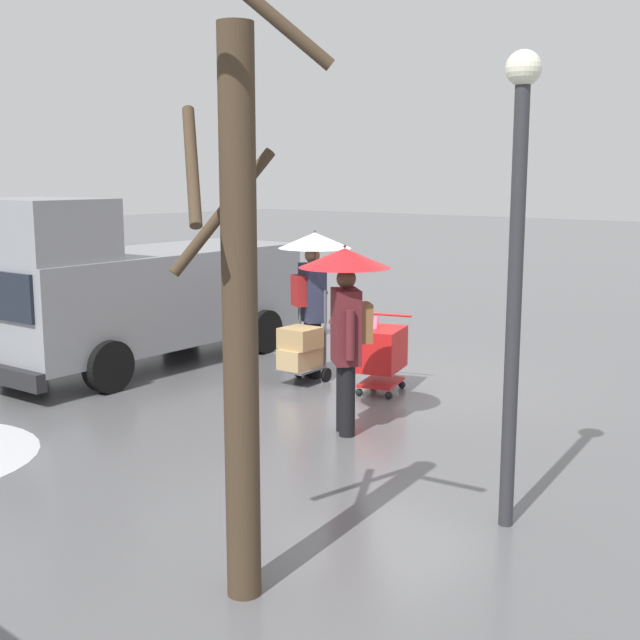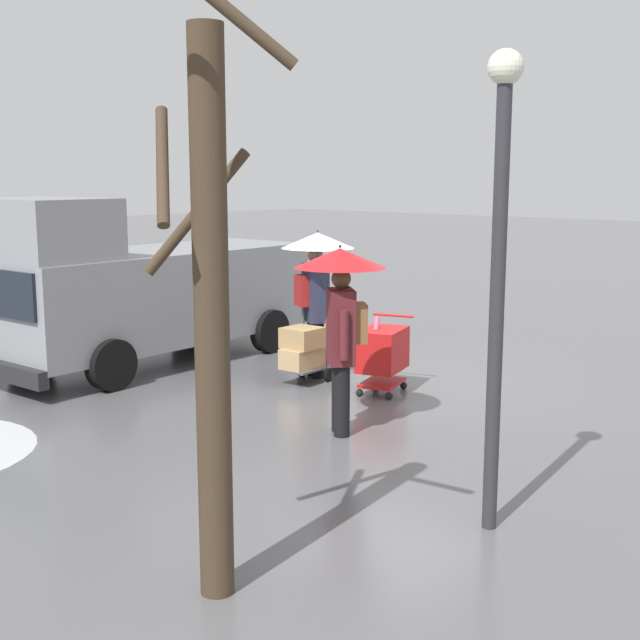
{
  "view_description": "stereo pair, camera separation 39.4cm",
  "coord_description": "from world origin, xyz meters",
  "px_view_note": "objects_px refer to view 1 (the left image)",
  "views": [
    {
      "loc": [
        -6.58,
        9.48,
        2.9
      ],
      "look_at": [
        0.29,
        1.25,
        1.05
      ],
      "focal_mm": 46.96,
      "sensor_mm": 36.0,
      "label": 1
    },
    {
      "loc": [
        -6.88,
        9.22,
        2.9
      ],
      "look_at": [
        0.29,
        1.25,
        1.05
      ],
      "focal_mm": 46.96,
      "sensor_mm": 36.0,
      "label": 2
    }
  ],
  "objects_px": {
    "cargo_van_parked_right": "(135,290)",
    "pedestrian_black_side": "(346,297)",
    "bare_tree_near": "(238,307)",
    "street_lamp": "(517,244)",
    "hand_dolly_boxes": "(301,349)",
    "shopping_cart_vendor": "(381,351)",
    "pedestrian_pink_side": "(313,270)"
  },
  "relations": [
    {
      "from": "street_lamp",
      "to": "bare_tree_near",
      "type": "bearing_deg",
      "value": 69.36
    },
    {
      "from": "cargo_van_parked_right",
      "to": "shopping_cart_vendor",
      "type": "xyz_separation_m",
      "value": [
        -3.88,
        -1.08,
        -0.61
      ]
    },
    {
      "from": "street_lamp",
      "to": "pedestrian_pink_side",
      "type": "bearing_deg",
      "value": -32.42
    },
    {
      "from": "cargo_van_parked_right",
      "to": "bare_tree_near",
      "type": "relative_size",
      "value": 1.23
    },
    {
      "from": "street_lamp",
      "to": "pedestrian_black_side",
      "type": "bearing_deg",
      "value": -23.97
    },
    {
      "from": "pedestrian_black_side",
      "to": "bare_tree_near",
      "type": "distance_m",
      "value": 3.91
    },
    {
      "from": "pedestrian_black_side",
      "to": "street_lamp",
      "type": "xyz_separation_m",
      "value": [
        -2.64,
        1.18,
        0.8
      ]
    },
    {
      "from": "cargo_van_parked_right",
      "to": "street_lamp",
      "type": "relative_size",
      "value": 1.41
    },
    {
      "from": "cargo_van_parked_right",
      "to": "hand_dolly_boxes",
      "type": "xyz_separation_m",
      "value": [
        -2.73,
        -0.75,
        -0.69
      ]
    },
    {
      "from": "shopping_cart_vendor",
      "to": "pedestrian_pink_side",
      "type": "relative_size",
      "value": 0.49
    },
    {
      "from": "hand_dolly_boxes",
      "to": "bare_tree_near",
      "type": "xyz_separation_m",
      "value": [
        -3.68,
        4.82,
        1.56
      ]
    },
    {
      "from": "pedestrian_pink_side",
      "to": "pedestrian_black_side",
      "type": "bearing_deg",
      "value": 138.37
    },
    {
      "from": "hand_dolly_boxes",
      "to": "pedestrian_black_side",
      "type": "relative_size",
      "value": 0.61
    },
    {
      "from": "pedestrian_black_side",
      "to": "shopping_cart_vendor",
      "type": "bearing_deg",
      "value": -66.85
    },
    {
      "from": "cargo_van_parked_right",
      "to": "pedestrian_black_side",
      "type": "height_order",
      "value": "cargo_van_parked_right"
    },
    {
      "from": "hand_dolly_boxes",
      "to": "bare_tree_near",
      "type": "relative_size",
      "value": 0.3
    },
    {
      "from": "pedestrian_black_side",
      "to": "bare_tree_near",
      "type": "height_order",
      "value": "bare_tree_near"
    },
    {
      "from": "pedestrian_black_side",
      "to": "street_lamp",
      "type": "bearing_deg",
      "value": 156.03
    },
    {
      "from": "bare_tree_near",
      "to": "pedestrian_pink_side",
      "type": "bearing_deg",
      "value": -54.04
    },
    {
      "from": "bare_tree_near",
      "to": "street_lamp",
      "type": "height_order",
      "value": "bare_tree_near"
    },
    {
      "from": "hand_dolly_boxes",
      "to": "pedestrian_pink_side",
      "type": "relative_size",
      "value": 0.61
    },
    {
      "from": "pedestrian_black_side",
      "to": "bare_tree_near",
      "type": "relative_size",
      "value": 0.49
    },
    {
      "from": "pedestrian_pink_side",
      "to": "street_lamp",
      "type": "relative_size",
      "value": 0.56
    },
    {
      "from": "cargo_van_parked_right",
      "to": "pedestrian_pink_side",
      "type": "bearing_deg",
      "value": -156.64
    },
    {
      "from": "cargo_van_parked_right",
      "to": "hand_dolly_boxes",
      "type": "bearing_deg",
      "value": -164.67
    },
    {
      "from": "cargo_van_parked_right",
      "to": "pedestrian_pink_side",
      "type": "xyz_separation_m",
      "value": [
        -2.63,
        -1.13,
        0.39
      ]
    },
    {
      "from": "shopping_cart_vendor",
      "to": "pedestrian_black_side",
      "type": "bearing_deg",
      "value": 113.15
    },
    {
      "from": "cargo_van_parked_right",
      "to": "pedestrian_black_side",
      "type": "distance_m",
      "value": 4.67
    },
    {
      "from": "shopping_cart_vendor",
      "to": "hand_dolly_boxes",
      "type": "relative_size",
      "value": 0.79
    },
    {
      "from": "cargo_van_parked_right",
      "to": "pedestrian_black_side",
      "type": "relative_size",
      "value": 2.53
    },
    {
      "from": "pedestrian_black_side",
      "to": "street_lamp",
      "type": "relative_size",
      "value": 0.56
    },
    {
      "from": "pedestrian_pink_side",
      "to": "bare_tree_near",
      "type": "relative_size",
      "value": 0.49
    }
  ]
}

